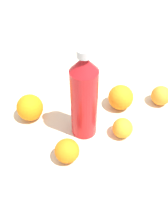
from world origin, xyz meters
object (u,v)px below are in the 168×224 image
Objects in this scene: water_bottle at (84,98)px; orange_2 at (121,97)px; orange_4 at (161,96)px; orange_0 at (123,128)px; orange_1 at (67,151)px; orange_3 at (30,107)px.

water_bottle is 0.19m from orange_2.
orange_4 is at bearing -105.68° from water_bottle.
orange_4 is (-0.15, -0.14, 0.00)m from orange_0.
orange_0 is at bearing -140.31° from water_bottle.
orange_2 reaches higher than orange_1.
orange_0 is at bearing 163.20° from orange_3.
orange_1 is 0.83× the size of orange_2.
orange_0 is 0.73× the size of orange_3.
water_bottle is 3.48× the size of orange_2.
orange_1 is at bearing 125.70° from orange_3.
orange_2 reaches higher than orange_0.
orange_0 is at bearing 85.27° from orange_2.
water_bottle reaches higher than orange_4.
orange_4 is (-0.26, -0.11, -0.10)m from water_bottle.
water_bottle is at bearing -11.02° from orange_0.
orange_0 is 0.20m from orange_4.
water_bottle is 4.69× the size of orange_0.
orange_4 is at bearing -145.25° from orange_1.
water_bottle reaches higher than orange_2.
orange_2 is 0.14m from orange_4.
orange_2 is (-0.17, -0.20, 0.01)m from orange_1.
orange_3 is at bearing -16.80° from orange_0.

